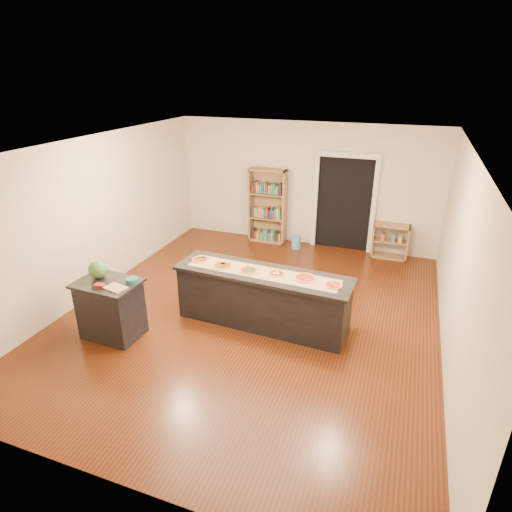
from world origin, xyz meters
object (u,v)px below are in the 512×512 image
(low_shelf, at_px, (390,241))
(waste_bin, at_px, (296,242))
(kitchen_island, at_px, (262,298))
(side_counter, at_px, (111,309))
(watermelon, at_px, (98,269))
(bookshelf, at_px, (268,206))

(low_shelf, relative_size, waste_bin, 2.40)
(kitchen_island, distance_m, waste_bin, 3.30)
(kitchen_island, xyz_separation_m, waste_bin, (-0.31, 3.27, -0.31))
(side_counter, xyz_separation_m, watermelon, (-0.20, 0.08, 0.60))
(side_counter, distance_m, low_shelf, 5.97)
(kitchen_island, bearing_deg, side_counter, -148.91)
(side_counter, xyz_separation_m, waste_bin, (1.76, 4.37, -0.31))
(waste_bin, bearing_deg, kitchen_island, -84.55)
(waste_bin, bearing_deg, low_shelf, 5.96)
(kitchen_island, bearing_deg, bookshelf, 110.52)
(watermelon, bearing_deg, bookshelf, 75.47)
(watermelon, bearing_deg, waste_bin, 65.52)
(kitchen_island, distance_m, bookshelf, 3.69)
(low_shelf, bearing_deg, watermelon, -131.61)
(low_shelf, distance_m, waste_bin, 2.07)
(bookshelf, distance_m, low_shelf, 2.88)
(side_counter, bearing_deg, kitchen_island, 30.32)
(side_counter, height_order, bookshelf, bookshelf)
(bookshelf, bearing_deg, waste_bin, -15.83)
(kitchen_island, xyz_separation_m, side_counter, (-2.07, -1.10, -0.00))
(kitchen_island, distance_m, low_shelf, 3.90)
(kitchen_island, relative_size, watermelon, 9.99)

